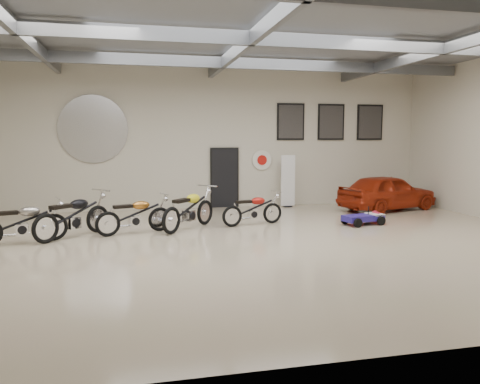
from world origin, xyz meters
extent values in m
cube|color=tan|center=(0.00, 0.00, 0.00)|extent=(16.00, 12.00, 0.01)
cube|color=slate|center=(0.00, 0.00, 5.00)|extent=(16.00, 12.00, 0.01)
cube|color=beige|center=(0.00, 6.00, 2.50)|extent=(16.00, 0.02, 5.00)
cube|color=black|center=(0.50, 5.95, 1.05)|extent=(0.92, 0.08, 2.10)
imported|color=#9C250E|center=(5.90, 4.00, 0.63)|extent=(2.45, 3.95, 1.25)
camera|label=1|loc=(-2.68, -10.62, 2.50)|focal=35.00mm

